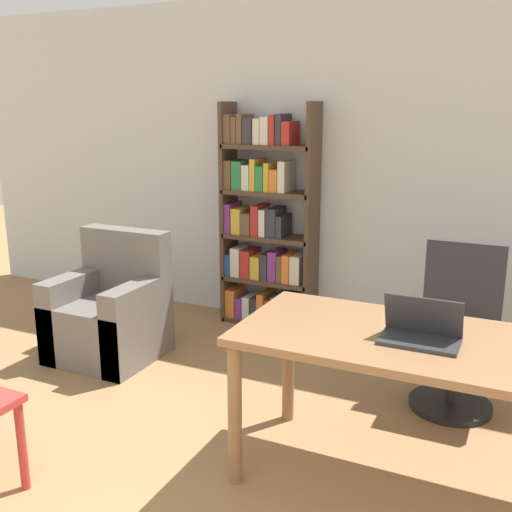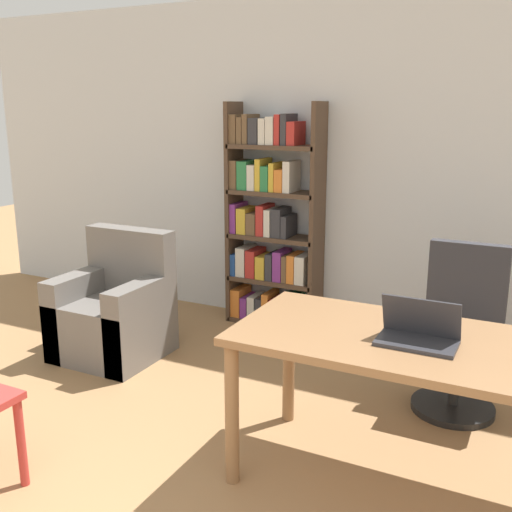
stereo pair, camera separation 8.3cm
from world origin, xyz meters
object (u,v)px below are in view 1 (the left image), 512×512
Objects in this scene: office_chair at (457,335)px; armchair at (110,316)px; desk at (428,359)px; bookshelf at (264,226)px; laptop at (421,332)px.

armchair is (-2.43, -0.32, -0.14)m from office_chair.
armchair reaches higher than desk.
bookshelf is (0.75, 1.14, 0.55)m from armchair.
office_chair is 2.46m from armchair.
office_chair is (0.06, 1.02, -0.37)m from laptop.
office_chair reaches higher than desk.
laptop is 2.45m from bookshelf.
bookshelf is at bearing 56.74° from armchair.
laptop is 0.38× the size of armchair.
laptop is at bearing -48.47° from bookshelf.
bookshelf is (-1.62, 1.83, 0.03)m from laptop.
office_chair reaches higher than armchair.
bookshelf is (-1.69, 0.81, 0.41)m from office_chair.
desk is 2.45m from bookshelf.
armchair is 0.50× the size of bookshelf.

